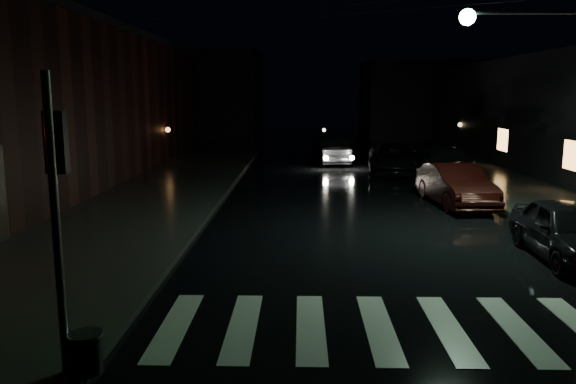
# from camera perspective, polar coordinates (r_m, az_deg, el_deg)

# --- Properties ---
(ground) EXTENTS (120.00, 120.00, 0.00)m
(ground) POSITION_cam_1_polar(r_m,az_deg,el_deg) (9.76, -4.93, -14.60)
(ground) COLOR black
(ground) RESTS_ON ground
(sidewalk_left) EXTENTS (6.00, 44.00, 0.15)m
(sidewalk_left) POSITION_cam_1_polar(r_m,az_deg,el_deg) (23.94, -13.24, 0.09)
(sidewalk_left) COLOR #282826
(sidewalk_left) RESTS_ON ground
(sidewalk_right) EXTENTS (4.00, 44.00, 0.15)m
(sidewalk_right) POSITION_cam_1_polar(r_m,az_deg,el_deg) (24.85, 22.50, -0.05)
(sidewalk_right) COLOR #282826
(sidewalk_right) RESTS_ON ground
(building_left) EXTENTS (10.00, 36.00, 7.00)m
(building_left) POSITION_cam_1_polar(r_m,az_deg,el_deg) (28.04, -26.59, 7.75)
(building_left) COLOR black
(building_left) RESTS_ON ground
(building_far_left) EXTENTS (14.00, 10.00, 8.00)m
(building_far_left) POSITION_cam_1_polar(r_m,az_deg,el_deg) (54.95, -10.38, 9.68)
(building_far_left) COLOR black
(building_far_left) RESTS_ON ground
(building_far_right) EXTENTS (14.00, 10.00, 7.00)m
(building_far_right) POSITION_cam_1_polar(r_m,az_deg,el_deg) (55.38, 15.08, 8.99)
(building_far_right) COLOR black
(building_far_right) RESTS_ON ground
(crosswalk) EXTENTS (9.00, 3.00, 0.01)m
(crosswalk) POSITION_cam_1_polar(r_m,az_deg,el_deg) (10.36, 12.60, -13.29)
(crosswalk) COLOR beige
(crosswalk) RESTS_ON ground
(signal_pole_corner) EXTENTS (0.68, 0.61, 4.20)m
(signal_pole_corner) POSITION_cam_1_polar(r_m,az_deg,el_deg) (8.40, -21.06, -8.10)
(signal_pole_corner) COLOR slate
(signal_pole_corner) RESTS_ON ground
(parked_car_a) EXTENTS (1.83, 4.31, 1.45)m
(parked_car_a) POSITION_cam_1_polar(r_m,az_deg,el_deg) (15.46, 26.54, -3.55)
(parked_car_a) COLOR black
(parked_car_a) RESTS_ON ground
(parked_car_b) EXTENTS (2.06, 4.82, 1.54)m
(parked_car_b) POSITION_cam_1_polar(r_m,az_deg,el_deg) (21.44, 16.67, 0.70)
(parked_car_b) COLOR black
(parked_car_b) RESTS_ON ground
(parked_car_c) EXTENTS (2.50, 5.75, 1.65)m
(parked_car_c) POSITION_cam_1_polar(r_m,az_deg,el_deg) (26.63, 15.65, 2.58)
(parked_car_c) COLOR black
(parked_car_c) RESTS_ON ground
(parked_car_d) EXTENTS (3.22, 5.83, 1.54)m
(parked_car_d) POSITION_cam_1_polar(r_m,az_deg,el_deg) (29.62, 10.69, 3.38)
(parked_car_d) COLOR black
(parked_car_d) RESTS_ON ground
(oncoming_car) EXTENTS (2.21, 4.89, 1.56)m
(oncoming_car) POSITION_cam_1_polar(r_m,az_deg,el_deg) (33.15, 4.32, 4.21)
(oncoming_car) COLOR black
(oncoming_car) RESTS_ON ground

